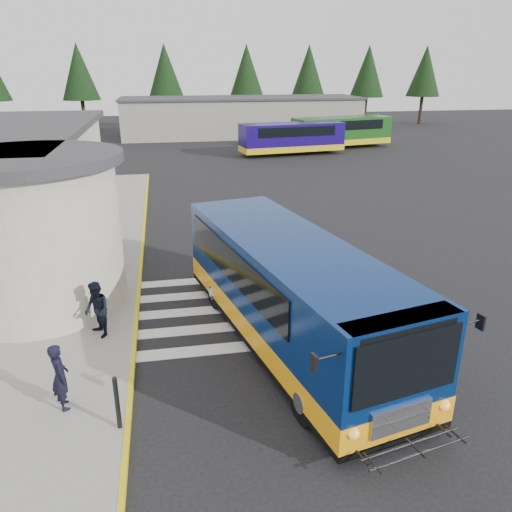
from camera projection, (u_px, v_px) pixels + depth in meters
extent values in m
plane|color=black|center=(259.00, 295.00, 17.05)|extent=(140.00, 140.00, 0.00)
cube|color=gray|center=(10.00, 268.00, 19.17)|extent=(10.00, 34.00, 0.15)
cube|color=yellow|center=(141.00, 260.00, 20.01)|extent=(0.12, 34.00, 0.16)
cylinder|color=beige|center=(35.00, 236.00, 15.47)|extent=(5.20, 5.20, 4.50)
cylinder|color=#38383A|center=(22.00, 159.00, 14.61)|extent=(5.80, 5.80, 0.30)
cube|color=black|center=(78.00, 228.00, 20.10)|extent=(0.08, 1.20, 2.20)
cube|color=#38383A|center=(87.00, 196.00, 19.72)|extent=(1.20, 1.80, 0.12)
cube|color=silver|center=(263.00, 345.00, 14.03)|extent=(8.00, 0.55, 0.01)
cube|color=silver|center=(255.00, 324.00, 15.13)|extent=(8.00, 0.55, 0.01)
cube|color=silver|center=(249.00, 307.00, 16.23)|extent=(8.00, 0.55, 0.01)
cube|color=silver|center=(243.00, 292.00, 17.33)|extent=(8.00, 0.55, 0.01)
cube|color=silver|center=(238.00, 278.00, 18.44)|extent=(8.00, 0.55, 0.01)
cube|color=gray|center=(241.00, 117.00, 55.97)|extent=(26.00, 8.00, 4.00)
cube|color=#38383A|center=(241.00, 98.00, 55.22)|extent=(26.40, 8.40, 0.20)
cylinder|color=black|center=(84.00, 116.00, 60.31)|extent=(0.44, 0.44, 3.60)
cone|color=black|center=(79.00, 72.00, 58.54)|extent=(4.40, 4.40, 6.40)
cylinder|color=black|center=(168.00, 114.00, 62.02)|extent=(0.44, 0.44, 3.60)
cone|color=black|center=(165.00, 71.00, 60.24)|extent=(4.40, 4.40, 6.40)
cylinder|color=black|center=(247.00, 113.00, 63.73)|extent=(0.44, 0.44, 3.60)
cone|color=black|center=(247.00, 71.00, 61.95)|extent=(4.40, 4.40, 6.40)
cylinder|color=black|center=(307.00, 112.00, 65.10)|extent=(0.44, 0.44, 3.60)
cone|color=black|center=(309.00, 71.00, 63.32)|extent=(4.40, 4.40, 6.40)
cylinder|color=black|center=(365.00, 111.00, 66.47)|extent=(0.44, 0.44, 3.60)
cone|color=black|center=(368.00, 71.00, 64.69)|extent=(4.40, 4.40, 6.40)
cylinder|color=black|center=(421.00, 110.00, 67.83)|extent=(0.44, 0.44, 3.60)
cone|color=black|center=(425.00, 71.00, 66.06)|extent=(4.40, 4.40, 6.40)
cube|color=#071F53|center=(290.00, 286.00, 13.64)|extent=(4.72, 10.11, 2.55)
cube|color=#FFA110|center=(289.00, 318.00, 13.99)|extent=(4.75, 10.15, 0.61)
cube|color=black|center=(289.00, 329.00, 14.12)|extent=(4.74, 10.13, 0.24)
cube|color=black|center=(407.00, 366.00, 9.28)|extent=(2.34, 0.57, 1.36)
cube|color=silver|center=(401.00, 419.00, 9.69)|extent=(1.39, 0.36, 0.60)
cube|color=black|center=(231.00, 265.00, 13.71)|extent=(1.56, 7.00, 0.98)
cube|color=black|center=(319.00, 251.00, 14.71)|extent=(1.56, 7.00, 0.98)
cylinder|color=black|center=(306.00, 401.00, 10.83)|extent=(0.54, 1.09, 1.04)
cylinder|color=black|center=(396.00, 377.00, 11.69)|extent=(0.54, 1.09, 1.04)
cylinder|color=black|center=(217.00, 292.00, 16.06)|extent=(0.54, 1.09, 1.04)
cylinder|color=black|center=(283.00, 281.00, 16.93)|extent=(0.54, 1.09, 1.04)
cube|color=black|center=(314.00, 363.00, 8.59)|extent=(0.09, 0.20, 0.33)
cube|color=black|center=(481.00, 322.00, 9.97)|extent=(0.09, 0.20, 0.33)
imported|color=black|center=(60.00, 376.00, 10.97)|extent=(0.56, 0.68, 1.59)
imported|color=black|center=(97.00, 310.00, 13.94)|extent=(0.92, 0.99, 1.63)
cylinder|color=black|center=(117.00, 403.00, 10.38)|extent=(0.10, 0.10, 1.24)
cube|color=#160759|center=(292.00, 137.00, 43.86)|extent=(9.38, 3.78, 2.33)
cube|color=yellow|center=(291.00, 147.00, 44.19)|extent=(9.41, 3.81, 0.51)
cube|color=black|center=(292.00, 130.00, 43.66)|extent=(7.38, 3.54, 0.81)
cube|color=#184D14|center=(341.00, 130.00, 47.58)|extent=(9.88, 4.53, 2.44)
cube|color=yellow|center=(341.00, 141.00, 47.93)|extent=(9.92, 4.57, 0.53)
cube|color=black|center=(342.00, 124.00, 47.37)|extent=(7.82, 4.16, 0.85)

